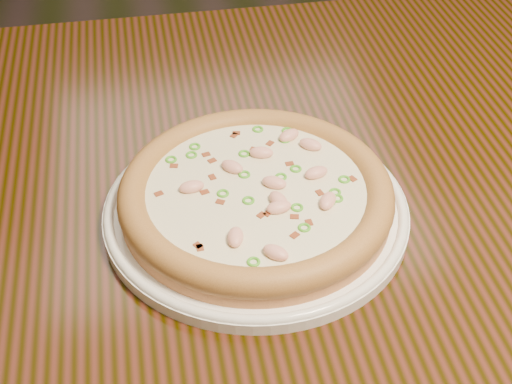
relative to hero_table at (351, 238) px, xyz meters
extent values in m
cube|color=black|center=(0.00, 0.00, 0.08)|extent=(1.20, 0.80, 0.04)
cylinder|color=white|center=(-0.12, -0.05, 0.10)|extent=(0.30, 0.30, 0.01)
torus|color=white|center=(-0.12, -0.05, 0.11)|extent=(0.29, 0.29, 0.01)
cylinder|color=#BF8345|center=(-0.12, -0.05, 0.12)|extent=(0.26, 0.26, 0.02)
torus|color=#AA793C|center=(-0.12, -0.05, 0.13)|extent=(0.26, 0.26, 0.03)
cylinder|color=#ECECC9|center=(-0.12, -0.05, 0.13)|extent=(0.21, 0.21, 0.00)
ellipsoid|color=#F2B29E|center=(-0.11, 0.00, 0.14)|extent=(0.03, 0.02, 0.01)
ellipsoid|color=#F2B29E|center=(-0.06, -0.08, 0.14)|extent=(0.02, 0.03, 0.01)
ellipsoid|color=#F2B29E|center=(-0.10, -0.07, 0.14)|extent=(0.02, 0.03, 0.01)
ellipsoid|color=#F2B29E|center=(-0.07, 0.02, 0.14)|extent=(0.03, 0.02, 0.01)
ellipsoid|color=#F2B29E|center=(-0.14, -0.02, 0.14)|extent=(0.03, 0.03, 0.01)
ellipsoid|color=#F2B29E|center=(-0.05, 0.00, 0.14)|extent=(0.03, 0.03, 0.01)
ellipsoid|color=#F2B29E|center=(-0.18, -0.04, 0.14)|extent=(0.03, 0.02, 0.01)
ellipsoid|color=#F2B29E|center=(-0.06, -0.04, 0.14)|extent=(0.03, 0.02, 0.01)
ellipsoid|color=#F2B29E|center=(-0.12, -0.14, 0.14)|extent=(0.03, 0.03, 0.01)
ellipsoid|color=#F2B29E|center=(-0.10, -0.05, 0.14)|extent=(0.03, 0.02, 0.01)
ellipsoid|color=#F2B29E|center=(-0.15, -0.12, 0.14)|extent=(0.02, 0.03, 0.01)
ellipsoid|color=#F2B29E|center=(-0.11, -0.08, 0.14)|extent=(0.03, 0.02, 0.01)
cube|color=maroon|center=(-0.09, 0.02, 0.13)|extent=(0.01, 0.01, 0.00)
cube|color=maroon|center=(-0.16, 0.00, 0.13)|extent=(0.01, 0.01, 0.00)
cube|color=maroon|center=(-0.09, -0.10, 0.13)|extent=(0.01, 0.01, 0.00)
cube|color=maroon|center=(-0.16, 0.01, 0.13)|extent=(0.01, 0.01, 0.00)
cube|color=maroon|center=(-0.21, -0.04, 0.13)|extent=(0.01, 0.01, 0.00)
cube|color=maroon|center=(-0.17, -0.05, 0.13)|extent=(0.01, 0.01, 0.00)
cube|color=maroon|center=(-0.18, -0.12, 0.13)|extent=(0.01, 0.01, 0.00)
cube|color=maroon|center=(-0.16, -0.03, 0.13)|extent=(0.01, 0.01, 0.00)
cube|color=maroon|center=(-0.06, -0.09, 0.13)|extent=(0.01, 0.01, 0.00)
cube|color=maroon|center=(-0.16, -0.06, 0.13)|extent=(0.01, 0.01, 0.00)
cube|color=maroon|center=(-0.12, 0.04, 0.13)|extent=(0.01, 0.01, 0.00)
cube|color=maroon|center=(-0.12, -0.09, 0.13)|extent=(0.01, 0.01, 0.00)
cube|color=maroon|center=(-0.03, -0.05, 0.13)|extent=(0.01, 0.01, 0.00)
cube|color=maroon|center=(-0.18, -0.12, 0.13)|extent=(0.01, 0.01, 0.00)
cube|color=maroon|center=(-0.08, -0.02, 0.13)|extent=(0.01, 0.01, 0.00)
cube|color=maroon|center=(-0.19, 0.00, 0.13)|extent=(0.01, 0.01, 0.00)
cube|color=maroon|center=(-0.11, 0.01, 0.13)|extent=(0.01, 0.01, 0.00)
cube|color=maroon|center=(-0.13, 0.04, 0.13)|extent=(0.01, 0.01, 0.00)
cube|color=maroon|center=(-0.10, -0.12, 0.13)|extent=(0.01, 0.01, 0.00)
cube|color=maroon|center=(-0.12, -0.09, 0.13)|extent=(0.01, 0.01, 0.00)
cube|color=maroon|center=(-0.08, -0.11, 0.13)|extent=(0.01, 0.01, 0.00)
cube|color=maroon|center=(-0.06, -0.07, 0.13)|extent=(0.01, 0.01, 0.00)
torus|color=green|center=(-0.13, -0.07, 0.13)|extent=(0.02, 0.02, 0.00)
torus|color=green|center=(-0.05, -0.07, 0.13)|extent=(0.02, 0.02, 0.00)
torus|color=green|center=(-0.09, -0.11, 0.13)|extent=(0.01, 0.01, 0.00)
torus|color=green|center=(-0.17, 0.03, 0.13)|extent=(0.02, 0.02, 0.00)
torus|color=green|center=(-0.03, -0.05, 0.13)|extent=(0.02, 0.02, 0.00)
torus|color=green|center=(-0.14, -0.15, 0.13)|extent=(0.02, 0.02, 0.00)
torus|color=green|center=(-0.10, 0.04, 0.13)|extent=(0.01, 0.01, 0.00)
torus|color=green|center=(-0.08, -0.03, 0.13)|extent=(0.02, 0.02, 0.00)
torus|color=green|center=(-0.15, -0.05, 0.13)|extent=(0.01, 0.01, 0.00)
torus|color=green|center=(-0.08, 0.02, 0.13)|extent=(0.02, 0.02, 0.00)
torus|color=green|center=(-0.09, -0.04, 0.13)|extent=(0.02, 0.02, 0.00)
torus|color=green|center=(-0.07, 0.04, 0.13)|extent=(0.01, 0.01, 0.00)
torus|color=green|center=(-0.12, 0.00, 0.13)|extent=(0.02, 0.02, 0.00)
torus|color=green|center=(-0.20, 0.01, 0.13)|extent=(0.02, 0.02, 0.00)
torus|color=green|center=(-0.06, -0.08, 0.13)|extent=(0.01, 0.01, 0.00)
torus|color=green|center=(-0.17, 0.01, 0.13)|extent=(0.02, 0.02, 0.00)
torus|color=green|center=(-0.09, -0.08, 0.13)|extent=(0.02, 0.02, 0.00)
torus|color=green|center=(-0.05, -0.08, 0.13)|extent=(0.02, 0.02, 0.00)
torus|color=green|center=(-0.13, -0.03, 0.13)|extent=(0.02, 0.02, 0.00)
camera|label=1|loc=(-0.21, -0.56, 0.57)|focal=50.00mm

